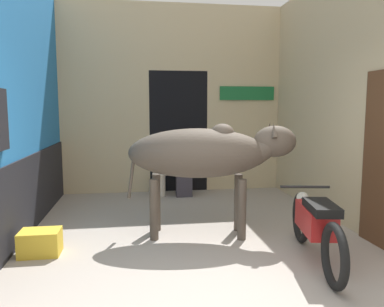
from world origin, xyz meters
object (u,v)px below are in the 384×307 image
object	(u,v)px
cow	(206,154)
shopkeeper_seated	(183,163)
motorcycle_near	(316,224)
plastic_stool	(160,184)
crate	(40,243)

from	to	relation	value
cow	shopkeeper_seated	xyz separation A→B (m)	(-0.01, 2.27, -0.45)
motorcycle_near	plastic_stool	size ratio (longest dim) A/B	4.14
cow	shopkeeper_seated	bearing A→B (deg)	90.31
motorcycle_near	shopkeeper_seated	distance (m)	3.46
shopkeeper_seated	motorcycle_near	bearing A→B (deg)	-72.99
plastic_stool	motorcycle_near	bearing A→B (deg)	-66.32
cow	shopkeeper_seated	distance (m)	2.32
shopkeeper_seated	plastic_stool	world-z (taller)	shopkeeper_seated
cow	crate	size ratio (longest dim) A/B	5.00
shopkeeper_seated	plastic_stool	distance (m)	0.59
crate	shopkeeper_seated	bearing A→B (deg)	53.38
cow	plastic_stool	xyz separation A→B (m)	(-0.45, 2.28, -0.84)
shopkeeper_seated	crate	world-z (taller)	shopkeeper_seated
cow	plastic_stool	size ratio (longest dim) A/B	5.00
shopkeeper_seated	plastic_stool	bearing A→B (deg)	178.76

